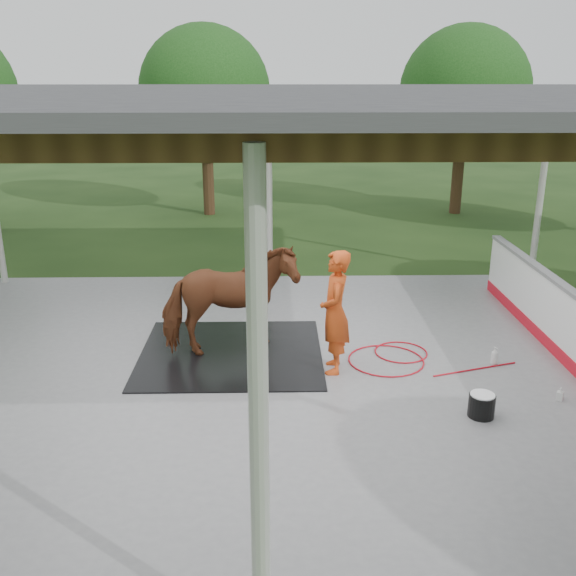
{
  "coord_description": "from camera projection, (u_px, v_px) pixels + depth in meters",
  "views": [
    {
      "loc": [
        0.12,
        -8.55,
        4.27
      ],
      "look_at": [
        0.31,
        0.36,
        1.31
      ],
      "focal_mm": 40.0,
      "sensor_mm": 36.0,
      "label": 1
    }
  ],
  "objects": [
    {
      "name": "soap_bottle_b",
      "position": [
        560.0,
        394.0,
        8.74
      ],
      "size": [
        0.12,
        0.12,
        0.19
      ],
      "primitive_type": "imported",
      "rotation": [
        0.0,
        0.0,
        -0.6
      ],
      "color": "#338CD8",
      "rests_on": "concrete_slab"
    },
    {
      "name": "horse",
      "position": [
        230.0,
        301.0,
        9.96
      ],
      "size": [
        2.23,
        1.45,
        1.74
      ],
      "primitive_type": "imported",
      "rotation": [
        0.0,
        0.0,
        1.84
      ],
      "color": "brown",
      "rests_on": "rubber_mat"
    },
    {
      "name": "tree_belt",
      "position": [
        287.0,
        111.0,
        9.12
      ],
      "size": [
        28.0,
        28.0,
        5.8
      ],
      "color": "#382314",
      "rests_on": "ground"
    },
    {
      "name": "handler",
      "position": [
        335.0,
        312.0,
        9.38
      ],
      "size": [
        0.48,
        0.7,
        1.86
      ],
      "primitive_type": "imported",
      "rotation": [
        0.0,
        0.0,
        -1.63
      ],
      "color": "#CB4415",
      "rests_on": "concrete_slab"
    },
    {
      "name": "hose_coil",
      "position": [
        392.0,
        358.0,
        10.06
      ],
      "size": [
        2.57,
        1.32,
        0.02
      ],
      "color": "#B00C19",
      "rests_on": "concrete_slab"
    },
    {
      "name": "ground",
      "position": [
        268.0,
        380.0,
        9.46
      ],
      "size": [
        100.0,
        100.0,
        0.0
      ],
      "primitive_type": "plane",
      "color": "#1E3814"
    },
    {
      "name": "pavilion_structure",
      "position": [
        265.0,
        101.0,
        8.21
      ],
      "size": [
        12.6,
        10.6,
        4.05
      ],
      "color": "beige",
      "rests_on": "ground"
    },
    {
      "name": "soap_bottle_a",
      "position": [
        495.0,
        356.0,
        9.81
      ],
      "size": [
        0.14,
        0.15,
        0.28
      ],
      "primitive_type": "imported",
      "rotation": [
        0.0,
        0.0,
        0.41
      ],
      "color": "silver",
      "rests_on": "concrete_slab"
    },
    {
      "name": "wash_bucket",
      "position": [
        482.0,
        405.0,
        8.31
      ],
      "size": [
        0.34,
        0.34,
        0.32
      ],
      "color": "black",
      "rests_on": "concrete_slab"
    },
    {
      "name": "concrete_slab",
      "position": [
        268.0,
        379.0,
        9.45
      ],
      "size": [
        12.0,
        10.0,
        0.05
      ],
      "primitive_type": "cube",
      "color": "slate",
      "rests_on": "ground"
    },
    {
      "name": "rubber_mat",
      "position": [
        231.0,
        353.0,
        10.24
      ],
      "size": [
        2.87,
        2.69,
        0.02
      ],
      "primitive_type": "cube",
      "color": "black",
      "rests_on": "concrete_slab"
    }
  ]
}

